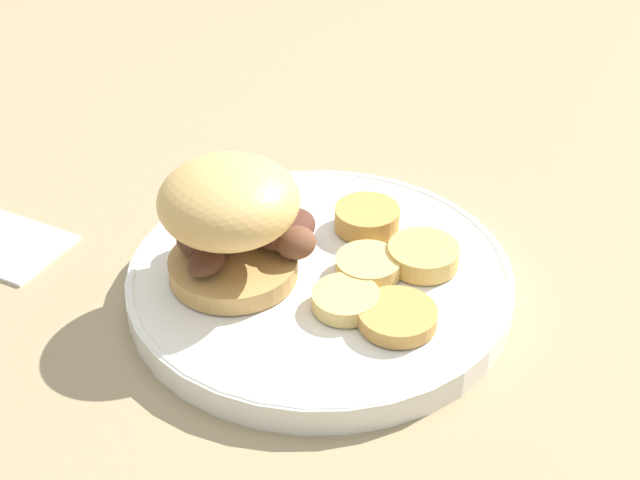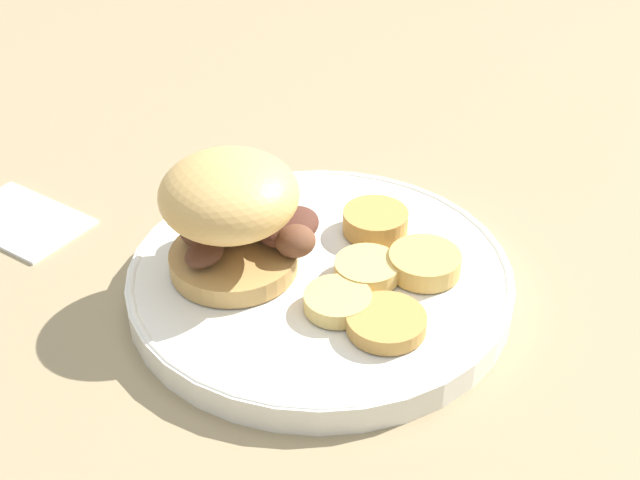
# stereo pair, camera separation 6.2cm
# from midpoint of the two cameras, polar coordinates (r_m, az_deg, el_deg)

# --- Properties ---
(ground_plane) EXTENTS (4.00, 4.00, 0.00)m
(ground_plane) POSITION_cam_midpoint_polar(r_m,az_deg,el_deg) (0.65, -2.74, -3.49)
(ground_plane) COLOR #937F5B
(dinner_plate) EXTENTS (0.28, 0.28, 0.02)m
(dinner_plate) POSITION_cam_midpoint_polar(r_m,az_deg,el_deg) (0.65, -2.77, -2.63)
(dinner_plate) COLOR white
(dinner_plate) RESTS_ON ground_plane
(sandwich) EXTENTS (0.12, 0.11, 0.09)m
(sandwich) POSITION_cam_midpoint_polar(r_m,az_deg,el_deg) (0.61, -8.53, 1.30)
(sandwich) COLOR tan
(sandwich) RESTS_ON dinner_plate
(potato_round_0) EXTENTS (0.05, 0.05, 0.02)m
(potato_round_0) POSITION_cam_midpoint_polar(r_m,az_deg,el_deg) (0.68, 0.40, 1.33)
(potato_round_0) COLOR #BC8942
(potato_round_0) RESTS_ON dinner_plate
(potato_round_1) EXTENTS (0.05, 0.05, 0.02)m
(potato_round_1) POSITION_cam_midpoint_polar(r_m,az_deg,el_deg) (0.64, 3.87, -1.09)
(potato_round_1) COLOR tan
(potato_round_1) RESTS_ON dinner_plate
(potato_round_2) EXTENTS (0.05, 0.05, 0.01)m
(potato_round_2) POSITION_cam_midpoint_polar(r_m,az_deg,el_deg) (0.63, 0.28, -1.76)
(potato_round_2) COLOR #DBB766
(potato_round_2) RESTS_ON dinner_plate
(potato_round_3) EXTENTS (0.05, 0.05, 0.01)m
(potato_round_3) POSITION_cam_midpoint_polar(r_m,az_deg,el_deg) (0.59, 2.13, -4.94)
(potato_round_3) COLOR #BC8942
(potato_round_3) RESTS_ON dinner_plate
(potato_round_4) EXTENTS (0.05, 0.05, 0.01)m
(potato_round_4) POSITION_cam_midpoint_polar(r_m,az_deg,el_deg) (0.60, -1.33, -3.95)
(potato_round_4) COLOR #DBB766
(potato_round_4) RESTS_ON dinner_plate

